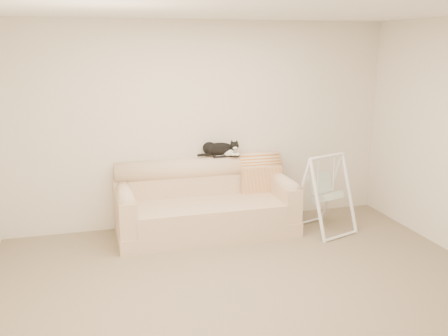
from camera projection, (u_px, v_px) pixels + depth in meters
name	position (u px, v px, depth m)	size (l,w,h in m)	color
ground_plane	(249.00, 289.00, 4.83)	(5.00, 5.00, 0.00)	#776753
room_shell	(251.00, 134.00, 4.46)	(5.04, 4.04, 2.60)	beige
sofa	(205.00, 205.00, 6.24)	(2.20, 0.93, 0.90)	#C9AF92
remote_a	(220.00, 156.00, 6.38)	(0.18, 0.06, 0.03)	black
remote_b	(232.00, 156.00, 6.43)	(0.18, 0.10, 0.02)	black
tuxedo_cat	(220.00, 149.00, 6.39)	(0.54, 0.28, 0.21)	black
throw_blanket	(258.00, 167.00, 6.57)	(0.54, 0.38, 0.58)	#C3641E
baby_swing	(324.00, 193.00, 6.24)	(0.78, 0.80, 0.99)	white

